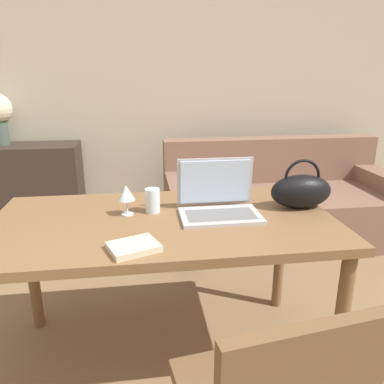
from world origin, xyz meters
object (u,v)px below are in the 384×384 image
at_px(laptop, 218,199).
at_px(drinking_glass, 153,201).
at_px(handbag, 301,191).
at_px(couch, 280,205).
at_px(wine_glass, 126,194).

bearing_deg(laptop, drinking_glass, 170.50).
relative_size(drinking_glass, handbag, 0.38).
height_order(couch, drinking_glass, drinking_glass).
bearing_deg(laptop, wine_glass, 175.71).
bearing_deg(drinking_glass, handbag, -2.92).
bearing_deg(wine_glass, couch, 45.79).
xyz_separation_m(couch, wine_glass, (-1.26, -1.30, 0.58)).
bearing_deg(couch, laptop, -122.40).
bearing_deg(laptop, couch, 57.60).
relative_size(laptop, drinking_glass, 3.18).
height_order(laptop, wine_glass, laptop).
relative_size(wine_glass, handbag, 0.48).
xyz_separation_m(laptop, handbag, (0.41, 0.01, 0.02)).
relative_size(couch, wine_glass, 13.81).
bearing_deg(laptop, handbag, 1.94).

